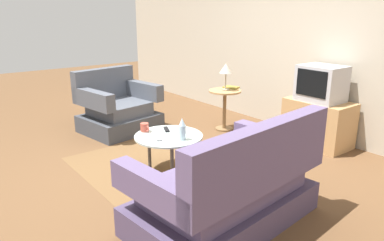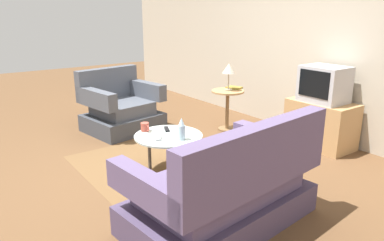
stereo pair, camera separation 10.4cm
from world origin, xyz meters
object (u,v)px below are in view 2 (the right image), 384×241
object	(u,v)px
book	(234,88)
coffee_table	(168,139)
vase	(182,129)
table_lamp	(229,70)
couch	(226,191)
side_table	(227,102)
television	(324,84)
mug	(145,127)
tv_stand	(321,124)
tv_remote_dark	(167,129)
armchair	(120,109)
tv_remote_silver	(159,138)

from	to	relation	value
book	coffee_table	bearing A→B (deg)	-81.64
vase	table_lamp	bearing A→B (deg)	122.70
couch	side_table	size ratio (longest dim) A/B	2.74
television	mug	world-z (taller)	television
book	tv_stand	bearing A→B (deg)	-1.11
side_table	mug	bearing A→B (deg)	-73.59
tv_remote_dark	vase	bearing A→B (deg)	17.18
side_table	tv_stand	bearing A→B (deg)	23.97
armchair	tv_remote_silver	size ratio (longest dim) A/B	7.10
television	coffee_table	bearing A→B (deg)	-102.99
tv_stand	table_lamp	world-z (taller)	table_lamp
television	book	bearing A→B (deg)	-164.36
armchair	side_table	distance (m)	1.55
table_lamp	vase	size ratio (longest dim) A/B	1.67
television	armchair	bearing A→B (deg)	-140.52
couch	table_lamp	xyz separation A→B (m)	(-1.84, 1.64, 0.58)
armchair	book	distance (m)	1.68
television	vase	distance (m)	1.98
side_table	table_lamp	xyz separation A→B (m)	(0.01, -0.00, 0.46)
table_lamp	tv_remote_dark	distance (m)	1.56
coffee_table	mug	bearing A→B (deg)	-153.24
couch	vase	size ratio (longest dim) A/B	7.01
armchair	tv_remote_dark	size ratio (longest dim) A/B	6.95
tv_stand	armchair	bearing A→B (deg)	-140.32
tv_remote_dark	television	bearing A→B (deg)	96.48
coffee_table	table_lamp	distance (m)	1.71
couch	television	xyz separation A→B (m)	(-0.66, 2.16, 0.51)
coffee_table	television	size ratio (longest dim) A/B	1.39
coffee_table	tv_remote_silver	size ratio (longest dim) A/B	4.69
television	tv_remote_dark	xyz separation A→B (m)	(-0.61, -1.90, -0.38)
coffee_table	television	distance (m)	2.07
couch	coffee_table	distance (m)	1.13
television	table_lamp	xyz separation A→B (m)	(-1.18, -0.52, 0.08)
television	vase	bearing A→B (deg)	-97.64
tv_stand	tv_remote_dark	bearing A→B (deg)	-107.73
table_lamp	mug	world-z (taller)	table_lamp
side_table	mug	world-z (taller)	side_table
couch	tv_stand	distance (m)	2.27
mug	tv_stand	bearing A→B (deg)	71.32
tv_remote_dark	tv_remote_silver	distance (m)	0.29
table_lamp	book	size ratio (longest dim) A/B	1.58
coffee_table	table_lamp	size ratio (longest dim) A/B	1.88
television	vase	xyz separation A→B (m)	(-0.26, -1.94, -0.28)
book	tv_remote_silver	bearing A→B (deg)	-82.46
tv_remote_dark	table_lamp	bearing A→B (deg)	136.58
couch	side_table	world-z (taller)	couch
coffee_table	tv_remote_silver	bearing A→B (deg)	-75.33
armchair	mug	world-z (taller)	armchair
tv_stand	book	bearing A→B (deg)	-163.84
tv_remote_silver	couch	bearing A→B (deg)	29.33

